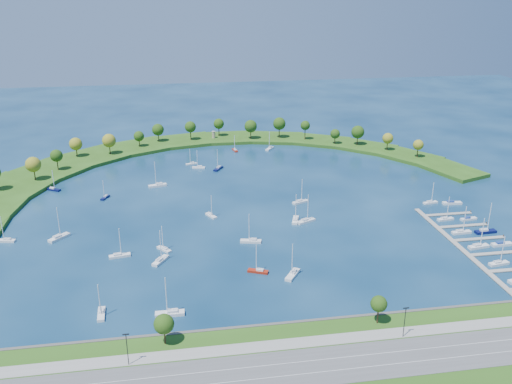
{
  "coord_description": "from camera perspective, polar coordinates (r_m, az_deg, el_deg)",
  "views": [
    {
      "loc": [
        -34.95,
        -242.36,
        100.02
      ],
      "look_at": [
        5.0,
        5.0,
        4.0
      ],
      "focal_mm": 38.24,
      "sensor_mm": 36.0,
      "label": 1
    }
  ],
  "objects": [
    {
      "name": "moored_boat_6",
      "position": [
        291.4,
        -10.24,
        0.75
      ],
      "size": [
        9.77,
        4.8,
        13.84
      ],
      "rotation": [
        0.0,
        0.0,
        3.38
      ],
      "color": "white",
      "rests_on": "ground"
    },
    {
      "name": "docked_boat_8",
      "position": [
        260.65,
        19.2,
        -2.62
      ],
      "size": [
        7.89,
        3.15,
        11.28
      ],
      "rotation": [
        0.0,
        0.0,
        0.13
      ],
      "color": "white",
      "rests_on": "ground"
    },
    {
      "name": "moored_boat_0",
      "position": [
        300.23,
        -20.42,
        0.32
      ],
      "size": [
        7.61,
        5.72,
        11.16
      ],
      "rotation": [
        0.0,
        0.0,
        5.75
      ],
      "color": "#090E3E",
      "rests_on": "ground"
    },
    {
      "name": "moored_boat_21",
      "position": [
        220.7,
        -14.1,
        -6.41
      ],
      "size": [
        8.54,
        3.7,
        12.15
      ],
      "rotation": [
        0.0,
        0.0,
        0.17
      ],
      "color": "white",
      "rests_on": "ground"
    },
    {
      "name": "moored_boat_14",
      "position": [
        222.28,
        -9.59,
        -5.84
      ],
      "size": [
        6.08,
        6.85,
        10.55
      ],
      "rotation": [
        0.0,
        0.0,
        2.25
      ],
      "color": "white",
      "rests_on": "ground"
    },
    {
      "name": "docked_boat_7",
      "position": [
        253.76,
        22.87,
        -3.77
      ],
      "size": [
        9.52,
        3.09,
        13.83
      ],
      "rotation": [
        0.0,
        0.0,
        0.05
      ],
      "color": "#090E3E",
      "rests_on": "ground"
    },
    {
      "name": "moored_boat_10",
      "position": [
        250.75,
        -4.73,
        -2.4
      ],
      "size": [
        5.12,
        7.35,
        10.63
      ],
      "rotation": [
        0.0,
        0.0,
        5.19
      ],
      "color": "white",
      "rests_on": "ground"
    },
    {
      "name": "moored_boat_8",
      "position": [
        248.79,
        -24.7,
        -4.57
      ],
      "size": [
        8.09,
        3.77,
        11.47
      ],
      "rotation": [
        0.0,
        0.0,
        2.93
      ],
      "color": "white",
      "rests_on": "ground"
    },
    {
      "name": "docked_boat_4",
      "position": [
        238.81,
        22.26,
        -5.23
      ],
      "size": [
        9.15,
        3.78,
        13.06
      ],
      "rotation": [
        0.0,
        0.0,
        0.15
      ],
      "color": "white",
      "rests_on": "ground"
    },
    {
      "name": "moored_boat_7",
      "position": [
        213.73,
        -9.97,
        -7.0
      ],
      "size": [
        6.83,
        8.76,
        12.96
      ],
      "rotation": [
        0.0,
        0.0,
        1.0
      ],
      "color": "white",
      "rests_on": "ground"
    },
    {
      "name": "moored_boat_19",
      "position": [
        317.0,
        -6.02,
        2.62
      ],
      "size": [
        7.67,
        3.64,
        10.88
      ],
      "rotation": [
        0.0,
        0.0,
        2.92
      ],
      "color": "white",
      "rests_on": "ground"
    },
    {
      "name": "moored_boat_11",
      "position": [
        242.98,
        -19.92,
        -4.44
      ],
      "size": [
        8.41,
        8.9,
        14.07
      ],
      "rotation": [
        0.0,
        0.0,
        0.84
      ],
      "color": "white",
      "rests_on": "ground"
    },
    {
      "name": "moored_boat_13",
      "position": [
        266.13,
        4.66,
        -0.97
      ],
      "size": [
        8.59,
        5.26,
        12.23
      ],
      "rotation": [
        0.0,
        0.0,
        6.66
      ],
      "color": "white",
      "rests_on": "ground"
    },
    {
      "name": "moored_boat_16",
      "position": [
        324.44,
        -6.78,
        3.02
      ],
      "size": [
        6.75,
        3.44,
        9.55
      ],
      "rotation": [
        0.0,
        0.0,
        3.4
      ],
      "color": "white",
      "rests_on": "ground"
    },
    {
      "name": "docked_boat_2",
      "position": [
        228.18,
        24.06,
        -6.76
      ],
      "size": [
        8.31,
        3.38,
        11.87
      ],
      "rotation": [
        0.0,
        0.0,
        0.14
      ],
      "color": "white",
      "rests_on": "ground"
    },
    {
      "name": "moored_boat_18",
      "position": [
        245.68,
        4.14,
        -2.88
      ],
      "size": [
        4.94,
        8.95,
        12.68
      ],
      "rotation": [
        0.0,
        0.0,
        1.26
      ],
      "color": "white",
      "rests_on": "ground"
    },
    {
      "name": "breakwater_trees",
      "position": [
        342.56,
        -5.58,
        5.71
      ],
      "size": [
        242.45,
        94.54,
        14.0
      ],
      "color": "#382314",
      "rests_on": "breakwater"
    },
    {
      "name": "docked_boat_9",
      "position": [
        264.67,
        21.34,
        -2.62
      ],
      "size": [
        7.89,
        3.03,
        1.57
      ],
      "rotation": [
        0.0,
        0.0,
        0.12
      ],
      "color": "white",
      "rests_on": "ground"
    },
    {
      "name": "moored_boat_2",
      "position": [
        281.23,
        -15.51,
        -0.48
      ],
      "size": [
        4.37,
        6.69,
        9.58
      ],
      "rotation": [
        0.0,
        0.0,
        4.28
      ],
      "color": "#090E3E",
      "rests_on": "ground"
    },
    {
      "name": "docked_boat_6",
      "position": [
        249.4,
        20.69,
        -3.89
      ],
      "size": [
        8.58,
        2.8,
        12.45
      ],
      "rotation": [
        0.0,
        0.0,
        0.05
      ],
      "color": "white",
      "rests_on": "ground"
    },
    {
      "name": "moored_boat_15",
      "position": [
        186.36,
        -15.88,
        -12.07
      ],
      "size": [
        2.63,
        8.09,
        11.75
      ],
      "rotation": [
        0.0,
        0.0,
        4.76
      ],
      "color": "white",
      "rests_on": "ground"
    },
    {
      "name": "docked_boat_11",
      "position": [
        280.49,
        19.81,
        -1.08
      ],
      "size": [
        9.37,
        3.2,
        1.88
      ],
      "rotation": [
        0.0,
        0.0,
        -0.07
      ],
      "color": "white",
      "rests_on": "ground"
    },
    {
      "name": "docked_boat_5",
      "position": [
        244.71,
        24.31,
        -4.99
      ],
      "size": [
        8.92,
        2.82,
        1.8
      ],
      "rotation": [
        0.0,
        0.0,
        0.04
      ],
      "color": "white",
      "rests_on": "ground"
    },
    {
      "name": "docked_boat_10",
      "position": [
        277.86,
        17.79,
        -0.99
      ],
      "size": [
        7.62,
        3.31,
        10.85
      ],
      "rotation": [
        0.0,
        0.0,
        0.17
      ],
      "color": "white",
      "rests_on": "ground"
    },
    {
      "name": "moored_boat_3",
      "position": [
        225.68,
        -0.52,
        -5.08
      ],
      "size": [
        8.98,
        4.27,
        12.73
      ],
      "rotation": [
        0.0,
        0.0,
        2.92
      ],
      "color": "white",
      "rests_on": "ground"
    },
    {
      "name": "moored_boat_1",
      "position": [
        349.09,
        -2.22,
        4.45
      ],
      "size": [
        3.28,
        7.16,
        10.17
      ],
      "rotation": [
        0.0,
        0.0,
        1.77
      ],
      "color": "#99200D",
      "rests_on": "ground"
    },
    {
      "name": "breakwater",
      "position": [
        307.68,
        -10.8,
        1.81
      ],
      "size": [
        286.74,
        247.64,
        2.0
      ],
      "color": "#294D14",
      "rests_on": "ground"
    },
    {
      "name": "moored_boat_5",
      "position": [
        181.77,
        -8.98,
        -12.35
      ],
      "size": [
        9.46,
        2.79,
        13.85
      ],
      "rotation": [
        0.0,
        0.0,
        3.12
      ],
      "color": "white",
      "rests_on": "ground"
    },
    {
      "name": "moored_boat_17",
      "position": [
        201.58,
        3.86,
        -8.52
      ],
      "size": [
        7.25,
        8.97,
        13.41
      ],
      "rotation": [
        0.0,
        0.0,
        4.11
      ],
      "color": "white",
      "rests_on": "ground"
    },
    {
      "name": "moored_boat_20",
      "position": [
        314.15,
        -3.96,
        2.53
      ],
      "size": [
        6.45,
        8.32,
        12.3
      ],
      "rotation": [
        0.0,
        0.0,
        4.15
      ],
      "color": "#090E3E",
      "rests_on": "ground"
    },
    {
      "name": "ground",
      "position": [
        264.51,
        -0.9,
        -1.25
      ],
      "size": [
        700.0,
        700.0,
        0.0
      ],
      "primitive_type": "plane",
      "color": "#072542",
      "rests_on": "ground"
    },
    {
      "name": "moored_boat_9",
      "position": [
        203.43,
        0.23,
        -8.2
      ],
      "size": [
        7.91,
        5.04,
        11.3
      ],
      "rotation": [
        0.0,
        0.0,
        2.73
      ],
      "color": "#99200D",
      "rests_on": "ground"
    },
    {
      "name": "moored_boat_4",
      "position": [
        352.28,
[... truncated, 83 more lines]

